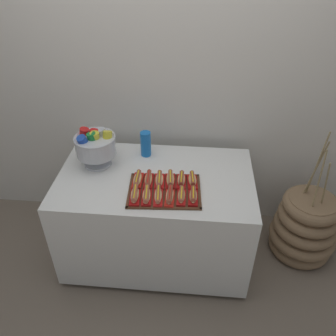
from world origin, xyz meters
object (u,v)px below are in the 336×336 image
(hot_dog_1, at_px, (147,195))
(hot_dog_10, at_px, (181,180))
(punch_bowl, at_px, (95,145))
(serving_tray, at_px, (164,191))
(hot_dog_11, at_px, (192,180))
(floor_vase, at_px, (305,226))
(hot_dog_5, at_px, (193,196))
(hot_dog_4, at_px, (181,196))
(hot_dog_2, at_px, (158,196))
(hot_dog_9, at_px, (170,180))
(hot_dog_7, at_px, (148,180))
(hot_dog_0, at_px, (135,195))
(cup_stack, at_px, (146,144))
(hot_dog_3, at_px, (170,196))
(hot_dog_6, at_px, (137,180))
(buffet_table, at_px, (156,215))
(hot_dog_8, at_px, (159,180))

(hot_dog_1, xyz_separation_m, hot_dog_10, (0.21, 0.18, 0.00))
(punch_bowl, bearing_deg, serving_tray, -27.66)
(hot_dog_1, xyz_separation_m, hot_dog_11, (0.29, 0.18, 0.00))
(floor_vase, bearing_deg, hot_dog_5, -158.44)
(hot_dog_4, xyz_separation_m, hot_dog_11, (0.06, 0.17, 0.00))
(floor_vase, relative_size, hot_dog_2, 6.04)
(hot_dog_9, distance_m, punch_bowl, 0.60)
(hot_dog_9, height_order, hot_dog_10, hot_dog_9)
(hot_dog_7, height_order, hot_dog_9, hot_dog_9)
(hot_dog_0, xyz_separation_m, hot_dog_2, (0.15, 0.01, -0.00))
(cup_stack, bearing_deg, hot_dog_1, -81.50)
(serving_tray, relative_size, hot_dog_9, 2.82)
(floor_vase, xyz_separation_m, hot_dog_1, (-1.20, -0.38, 0.55))
(floor_vase, bearing_deg, hot_dog_3, -160.80)
(hot_dog_4, relative_size, hot_dog_9, 0.87)
(hot_dog_3, relative_size, hot_dog_5, 1.17)
(hot_dog_10, bearing_deg, floor_vase, 11.28)
(cup_stack, bearing_deg, hot_dog_5, -52.96)
(hot_dog_6, bearing_deg, serving_tray, -20.04)
(hot_dog_10, bearing_deg, hot_dog_9, -176.29)
(buffet_table, relative_size, floor_vase, 1.25)
(buffet_table, bearing_deg, punch_bowl, 165.87)
(buffet_table, xyz_separation_m, hot_dog_10, (0.19, -0.07, 0.41))
(punch_bowl, distance_m, cup_stack, 0.38)
(hot_dog_7, xyz_separation_m, punch_bowl, (-0.41, 0.20, 0.13))
(hot_dog_7, xyz_separation_m, hot_dog_8, (0.07, 0.00, -0.00))
(hot_dog_1, bearing_deg, hot_dog_9, 51.43)
(hot_dog_6, xyz_separation_m, punch_bowl, (-0.33, 0.20, 0.14))
(hot_dog_10, bearing_deg, hot_dog_3, -110.74)
(hot_dog_1, height_order, hot_dog_10, hot_dog_10)
(serving_tray, xyz_separation_m, hot_dog_11, (0.18, 0.09, 0.03))
(cup_stack, bearing_deg, buffet_table, -68.78)
(hot_dog_1, relative_size, hot_dog_10, 1.09)
(hot_dog_8, bearing_deg, hot_dog_0, -128.57)
(hot_dog_1, relative_size, hot_dog_7, 1.00)
(hot_dog_3, xyz_separation_m, hot_dog_5, (0.15, 0.01, 0.00))
(hot_dog_5, height_order, hot_dog_9, same)
(hot_dog_8, relative_size, hot_dog_11, 1.06)
(hot_dog_2, height_order, hot_dog_6, hot_dog_6)
(floor_vase, relative_size, hot_dog_10, 6.91)
(floor_vase, bearing_deg, buffet_table, -173.99)
(hot_dog_3, bearing_deg, hot_dog_11, 51.43)
(hot_dog_8, relative_size, punch_bowl, 0.58)
(hot_dog_0, bearing_deg, hot_dog_7, 69.26)
(hot_dog_3, distance_m, hot_dog_8, 0.18)
(hot_dog_4, xyz_separation_m, hot_dog_9, (-0.09, 0.16, 0.00))
(floor_vase, distance_m, hot_dog_2, 1.31)
(hot_dog_4, distance_m, hot_dog_8, 0.22)
(hot_dog_4, relative_size, cup_stack, 0.79)
(hot_dog_1, height_order, hot_dog_7, same)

